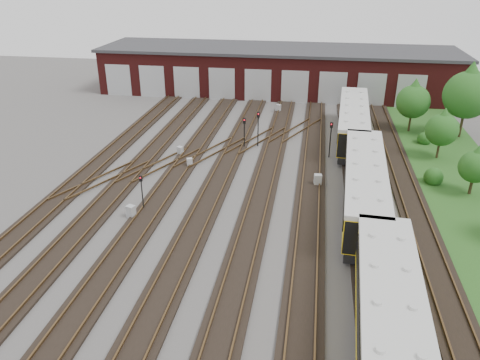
# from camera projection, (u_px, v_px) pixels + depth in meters

# --- Properties ---
(ground) EXTENTS (120.00, 120.00, 0.00)m
(ground) POSITION_uv_depth(u_px,v_px,m) (224.00, 227.00, 33.82)
(ground) COLOR #43403E
(ground) RESTS_ON ground
(track_network) EXTENTS (30.40, 70.00, 0.33)m
(track_network) POSITION_uv_depth(u_px,v_px,m) (223.00, 222.00, 34.33)
(track_network) COLOR black
(track_network) RESTS_ON ground
(maintenance_shed) EXTENTS (51.00, 12.50, 6.35)m
(maintenance_shed) POSITION_uv_depth(u_px,v_px,m) (277.00, 70.00, 68.21)
(maintenance_shed) COLOR #4E1413
(maintenance_shed) RESTS_ON ground
(grass_verge) EXTENTS (8.00, 55.00, 0.05)m
(grass_verge) POSITION_uv_depth(u_px,v_px,m) (465.00, 187.00, 39.93)
(grass_verge) COLOR #1E4918
(grass_verge) RESTS_ON ground
(metro_train) EXTENTS (3.83, 48.54, 3.39)m
(metro_train) POSITION_uv_depth(u_px,v_px,m) (364.00, 185.00, 35.52)
(metro_train) COLOR black
(metro_train) RESTS_ON ground
(signal_mast_0) EXTENTS (0.23, 0.22, 2.90)m
(signal_mast_0) POSITION_uv_depth(u_px,v_px,m) (142.00, 188.00, 35.47)
(signal_mast_0) COLOR black
(signal_mast_0) RESTS_ON ground
(signal_mast_1) EXTENTS (0.30, 0.28, 3.20)m
(signal_mast_1) POSITION_uv_depth(u_px,v_px,m) (244.00, 129.00, 47.47)
(signal_mast_1) COLOR black
(signal_mast_1) RESTS_ON ground
(signal_mast_2) EXTENTS (0.30, 0.28, 3.67)m
(signal_mast_2) POSITION_uv_depth(u_px,v_px,m) (258.00, 125.00, 47.85)
(signal_mast_2) COLOR black
(signal_mast_2) RESTS_ON ground
(signal_mast_3) EXTENTS (0.29, 0.28, 3.59)m
(signal_mast_3) POSITION_uv_depth(u_px,v_px,m) (331.00, 135.00, 45.05)
(signal_mast_3) COLOR black
(signal_mast_3) RESTS_ON ground
(relay_cabinet_0) EXTENTS (0.73, 0.67, 0.98)m
(relay_cabinet_0) POSITION_uv_depth(u_px,v_px,m) (131.00, 212.00, 34.96)
(relay_cabinet_0) COLOR #A4A6A9
(relay_cabinet_0) RESTS_ON ground
(relay_cabinet_1) EXTENTS (0.67, 0.62, 0.89)m
(relay_cabinet_1) POSITION_uv_depth(u_px,v_px,m) (180.00, 151.00, 46.35)
(relay_cabinet_1) COLOR #A4A6A9
(relay_cabinet_1) RESTS_ON ground
(relay_cabinet_2) EXTENTS (0.64, 0.58, 0.86)m
(relay_cabinet_2) POSITION_uv_depth(u_px,v_px,m) (190.00, 163.00, 43.67)
(relay_cabinet_2) COLOR #A4A6A9
(relay_cabinet_2) RESTS_ON ground
(relay_cabinet_3) EXTENTS (0.74, 0.68, 0.99)m
(relay_cabinet_3) POSITION_uv_depth(u_px,v_px,m) (278.00, 108.00, 59.74)
(relay_cabinet_3) COLOR #A4A6A9
(relay_cabinet_3) RESTS_ON ground
(relay_cabinet_4) EXTENTS (0.69, 0.60, 1.04)m
(relay_cabinet_4) POSITION_uv_depth(u_px,v_px,m) (318.00, 180.00, 39.93)
(relay_cabinet_4) COLOR #A4A6A9
(relay_cabinet_4) RESTS_ON ground
(tree_0) EXTENTS (3.66, 3.66, 6.07)m
(tree_0) POSITION_uv_depth(u_px,v_px,m) (414.00, 98.00, 51.42)
(tree_0) COLOR #322716
(tree_0) RESTS_ON ground
(tree_1) EXTENTS (3.08, 3.08, 5.11)m
(tree_1) POSITION_uv_depth(u_px,v_px,m) (443.00, 126.00, 44.45)
(tree_1) COLOR #322716
(tree_1) RESTS_ON ground
(tree_2) EXTENTS (5.00, 5.00, 8.28)m
(tree_2) POSITION_uv_depth(u_px,v_px,m) (469.00, 89.00, 49.05)
(tree_2) COLOR #322716
(tree_2) RESTS_ON ground
(tree_3) EXTENTS (2.62, 2.62, 4.35)m
(tree_3) POSITION_uv_depth(u_px,v_px,m) (476.00, 163.00, 37.50)
(tree_3) COLOR #322716
(tree_3) RESTS_ON ground
(bush_0) EXTENTS (1.63, 1.63, 1.63)m
(bush_0) POSITION_uv_depth(u_px,v_px,m) (434.00, 175.00, 40.29)
(bush_0) COLOR #1B4B15
(bush_0) RESTS_ON ground
(bush_1) EXTENTS (1.45, 1.45, 1.45)m
(bush_1) POSITION_uv_depth(u_px,v_px,m) (425.00, 137.00, 49.22)
(bush_1) COLOR #1B4B15
(bush_1) RESTS_ON ground
(bush_2) EXTENTS (1.38, 1.38, 1.38)m
(bush_2) POSITION_uv_depth(u_px,v_px,m) (447.00, 125.00, 52.98)
(bush_2) COLOR #1B4B15
(bush_2) RESTS_ON ground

